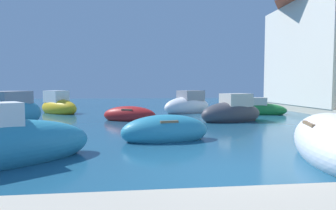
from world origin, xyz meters
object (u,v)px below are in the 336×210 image
Objects in this scene: moored_boat_5 at (188,105)px; waterfront_building_annex at (329,46)px; moored_boat_0 at (1,115)px; moored_boat_1 at (165,131)px; moored_boat_4 at (258,109)px; moored_boat_6 at (232,112)px; moored_boat_7 at (58,106)px; moored_boat_10 at (129,115)px; moored_boat_8 at (335,144)px.

waterfront_building_annex reaches higher than moored_boat_5.
moored_boat_0 is 0.64× the size of waterfront_building_annex.
moored_boat_0 reaches higher than moored_boat_1.
moored_boat_6 is (-3.04, -3.43, 0.13)m from moored_boat_4.
moored_boat_7 reaches higher than moored_boat_10.
moored_boat_8 is 1.49× the size of moored_boat_10.
moored_boat_8 is 17.96m from waterfront_building_annex.
moored_boat_1 is 0.69× the size of moored_boat_8.
moored_boat_5 is 1.15× the size of moored_boat_7.
moored_boat_1 is at bearing -15.37° from moored_boat_7.
moored_boat_0 reaches higher than moored_boat_4.
moored_boat_8 reaches higher than moored_boat_10.
moored_boat_10 is (-4.20, -4.47, -0.24)m from moored_boat_5.
moored_boat_0 is at bearing 141.13° from moored_boat_1.
moored_boat_6 is at bearing 10.36° from moored_boat_10.
moored_boat_0 reaches higher than moored_boat_5.
moored_boat_8 is 0.49× the size of waterfront_building_annex.
moored_boat_1 is 11.41m from moored_boat_4.
moored_boat_1 is 11.06m from moored_boat_5.
moored_boat_4 reaches higher than moored_boat_10.
moored_boat_0 is 11.76m from moored_boat_6.
moored_boat_7 is at bearing 178.89° from waterfront_building_annex.
moored_boat_4 is (14.73, 4.68, -0.22)m from moored_boat_0.
waterfront_building_annex reaches higher than moored_boat_0.
moored_boat_4 is 4.59m from moored_boat_6.
moored_boat_8 is at bearing -49.39° from moored_boat_1.
moored_boat_1 is at bearing 73.63° from moored_boat_0.
moored_boat_6 is at bearing 108.47° from moored_boat_0.
moored_boat_5 is 9.42m from moored_boat_7.
moored_boat_1 is (7.38, -4.05, -0.24)m from moored_boat_0.
waterfront_building_annex is (9.84, 14.30, 4.61)m from moored_boat_8.
waterfront_building_annex reaches higher than moored_boat_10.
moored_boat_1 reaches higher than moored_boat_10.
moored_boat_5 is 1.30× the size of moored_boat_10.
moored_boat_8 is at bearing -91.90° from moored_boat_4.
moored_boat_4 is 0.96× the size of moored_boat_6.
moored_boat_7 is at bearing -46.87° from moored_boat_6.
moored_boat_4 is 8.41m from waterfront_building_annex.
moored_boat_8 is at bearing 65.36° from moored_boat_5.
waterfront_building_annex is (21.36, 6.86, 4.47)m from moored_boat_0.
waterfront_building_annex is (6.64, 2.18, 4.69)m from moored_boat_4.
moored_boat_6 is at bearing -149.87° from waterfront_building_annex.
moored_boat_6 is 12.08m from waterfront_building_annex.
moored_boat_0 reaches higher than moored_boat_10.
moored_boat_5 reaches higher than moored_boat_10.
moored_boat_10 is 16.77m from waterfront_building_annex.
moored_boat_8 is (4.15, -3.39, 0.11)m from moored_boat_1.
moored_boat_7 is at bearing 110.15° from moored_boat_1.
moored_boat_6 is 5.80m from moored_boat_10.
moored_boat_6 is (4.31, 5.30, 0.15)m from moored_boat_1.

